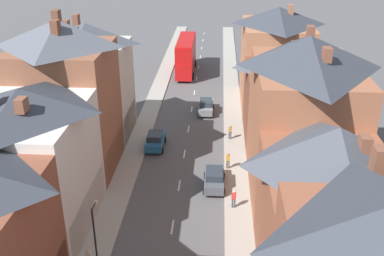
% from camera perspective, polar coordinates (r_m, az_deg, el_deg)
% --- Properties ---
extents(pavement_left, '(2.20, 104.00, 0.14)m').
position_cam_1_polar(pavement_left, '(53.17, -5.80, 0.98)').
color(pavement_left, '#A8A399').
rests_on(pavement_left, ground).
extents(pavement_right, '(2.20, 104.00, 0.14)m').
position_cam_1_polar(pavement_right, '(52.54, 5.25, 0.71)').
color(pavement_right, '#A8A399').
rests_on(pavement_right, ground).
extents(centre_line_dashes, '(0.14, 97.80, 0.01)m').
position_cam_1_polar(centre_line_dashes, '(50.82, -0.45, -0.13)').
color(centre_line_dashes, silver).
rests_on(centre_line_dashes, ground).
extents(terrace_row_left, '(8.00, 49.29, 14.39)m').
position_cam_1_polar(terrace_row_left, '(30.91, -22.94, -6.99)').
color(terrace_row_left, '#B2704C').
rests_on(terrace_row_left, ground).
extents(terrace_row_right, '(8.00, 61.82, 13.55)m').
position_cam_1_polar(terrace_row_right, '(33.50, 15.12, -3.47)').
color(terrace_row_right, brown).
rests_on(terrace_row_right, ground).
extents(double_decker_bus_lead, '(2.74, 10.80, 5.30)m').
position_cam_1_polar(double_decker_bus_lead, '(69.58, -0.78, 9.25)').
color(double_decker_bus_lead, red).
rests_on(double_decker_bus_lead, ground).
extents(car_parked_left_a, '(1.90, 4.24, 1.70)m').
position_cam_1_polar(car_parked_left_a, '(54.96, 1.77, 2.80)').
color(car_parked_left_a, gray).
rests_on(car_parked_left_a, ground).
extents(car_parked_right_a, '(1.90, 3.94, 1.71)m').
position_cam_1_polar(car_parked_right_a, '(46.47, -4.68, -1.55)').
color(car_parked_right_a, '#236093').
rests_on(car_parked_right_a, ground).
extents(car_mid_black, '(1.90, 4.12, 1.70)m').
position_cam_1_polar(car_mid_black, '(39.73, 2.84, -6.38)').
color(car_mid_black, '#4C515B').
rests_on(car_mid_black, ground).
extents(pedestrian_mid_right, '(0.36, 0.22, 1.61)m').
position_cam_1_polar(pedestrian_mid_right, '(36.86, 5.32, -8.85)').
color(pedestrian_mid_right, '#3D4256').
rests_on(pedestrian_mid_right, pavement_right).
extents(pedestrian_far_left, '(0.36, 0.22, 1.61)m').
position_cam_1_polar(pedestrian_far_left, '(42.32, 4.59, -4.06)').
color(pedestrian_far_left, brown).
rests_on(pedestrian_far_left, pavement_right).
extents(pedestrian_far_right, '(0.36, 0.22, 1.61)m').
position_cam_1_polar(pedestrian_far_right, '(48.02, 4.86, -0.42)').
color(pedestrian_far_right, '#3D4256').
rests_on(pedestrian_far_right, pavement_right).
extents(street_lamp, '(0.20, 1.12, 5.50)m').
position_cam_1_polar(street_lamp, '(29.75, -12.15, -13.43)').
color(street_lamp, black).
rests_on(street_lamp, ground).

